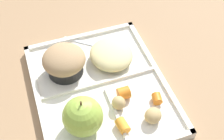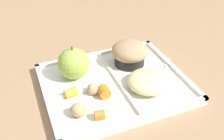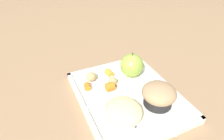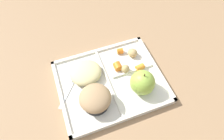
{
  "view_description": "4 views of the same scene",
  "coord_description": "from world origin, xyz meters",
  "px_view_note": "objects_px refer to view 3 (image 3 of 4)",
  "views": [
    {
      "loc": [
        -0.37,
        0.1,
        0.52
      ],
      "look_at": [
        -0.01,
        -0.02,
        0.07
      ],
      "focal_mm": 48.86,
      "sensor_mm": 36.0,
      "label": 1
    },
    {
      "loc": [
        -0.19,
        -0.45,
        0.39
      ],
      "look_at": [
        -0.01,
        -0.02,
        0.06
      ],
      "focal_mm": 41.84,
      "sensor_mm": 36.0,
      "label": 2
    },
    {
      "loc": [
        0.36,
        -0.21,
        0.4
      ],
      "look_at": [
        -0.06,
        -0.02,
        0.07
      ],
      "focal_mm": 31.31,
      "sensor_mm": 36.0,
      "label": 3
    },
    {
      "loc": [
        0.1,
        0.29,
        0.55
      ],
      "look_at": [
        -0.01,
        -0.02,
        0.04
      ],
      "focal_mm": 30.9,
      "sensor_mm": 36.0,
      "label": 4
    }
  ],
  "objects_px": {
    "lunch_tray": "(127,96)",
    "green_apple": "(132,65)",
    "plastic_fork": "(141,127)",
    "bran_muffin": "(159,95)"
  },
  "relations": [
    {
      "from": "bran_muffin",
      "to": "plastic_fork",
      "type": "distance_m",
      "value": 0.1
    },
    {
      "from": "bran_muffin",
      "to": "plastic_fork",
      "type": "height_order",
      "value": "bran_muffin"
    },
    {
      "from": "lunch_tray",
      "to": "green_apple",
      "type": "bearing_deg",
      "value": 143.94
    },
    {
      "from": "green_apple",
      "to": "plastic_fork",
      "type": "relative_size",
      "value": 0.67
    },
    {
      "from": "green_apple",
      "to": "plastic_fork",
      "type": "bearing_deg",
      "value": -23.12
    },
    {
      "from": "lunch_tray",
      "to": "plastic_fork",
      "type": "relative_size",
      "value": 2.63
    },
    {
      "from": "lunch_tray",
      "to": "plastic_fork",
      "type": "bearing_deg",
      "value": -12.48
    },
    {
      "from": "lunch_tray",
      "to": "bran_muffin",
      "type": "relative_size",
      "value": 3.58
    },
    {
      "from": "bran_muffin",
      "to": "green_apple",
      "type": "bearing_deg",
      "value": 180.0
    },
    {
      "from": "lunch_tray",
      "to": "plastic_fork",
      "type": "xyz_separation_m",
      "value": [
        0.12,
        -0.03,
        0.01
      ]
    }
  ]
}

